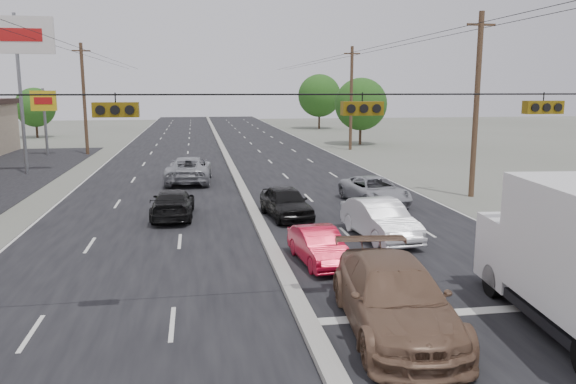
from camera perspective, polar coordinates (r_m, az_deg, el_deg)
name	(u,v)px	position (r m, az deg, el deg)	size (l,w,h in m)	color
ground	(303,316)	(15.25, 1.50, -12.47)	(200.00, 200.00, 0.00)	#606356
road_surface	(231,166)	(44.27, -5.86, 2.66)	(20.00, 160.00, 0.02)	black
center_median	(231,165)	(44.26, -5.86, 2.79)	(0.50, 160.00, 0.20)	gray
utility_pole_left_c	(84,98)	(54.69, -20.00, 8.93)	(1.60, 0.30, 10.00)	#422D1E
utility_pole_right_b	(476,104)	(32.56, 18.60, 8.43)	(1.60, 0.30, 10.00)	#422D1E
utility_pole_right_c	(351,98)	(55.90, 6.44, 9.51)	(1.60, 0.30, 10.00)	#422D1E
traffic_signals	(358,107)	(14.39, 7.15, 8.60)	(25.00, 0.30, 0.54)	black
pole_sign_billboard	(16,45)	(43.53, -25.88, 13.27)	(5.00, 0.25, 11.00)	slate
pole_sign_far	(44,106)	(55.44, -23.55, 7.99)	(2.20, 0.25, 6.00)	slate
tree_left_far	(35,107)	(76.31, -24.31, 7.84)	(4.80, 4.80, 6.12)	#382619
tree_right_mid	(361,104)	(61.41, 7.42, 8.84)	(5.60, 5.60, 7.14)	#382619
tree_right_far	(319,96)	(85.85, 3.21, 9.75)	(6.40, 6.40, 8.16)	#382619
tan_sedan	(394,298)	(14.27, 10.76, -10.57)	(2.42, 5.95, 1.73)	brown
red_sedan	(319,246)	(19.35, 3.15, -5.54)	(1.30, 3.73, 1.23)	#BA0B25
queue_car_a	(286,202)	(26.08, -0.22, -1.07)	(1.74, 4.32, 1.47)	black
queue_car_b	(380,220)	(22.73, 9.34, -2.83)	(1.64, 4.71, 1.55)	white
queue_car_c	(375,191)	(29.65, 8.79, 0.13)	(2.32, 5.02, 1.40)	#96979D
oncoming_near	(173,204)	(26.65, -11.61, -1.18)	(1.88, 4.62, 1.34)	black
oncoming_far	(189,170)	(36.63, -10.00, 2.25)	(2.74, 5.95, 1.65)	gray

